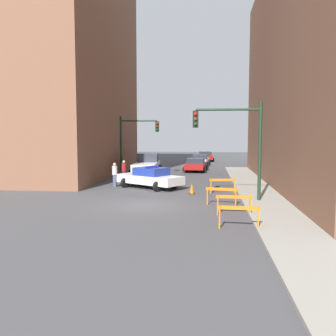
# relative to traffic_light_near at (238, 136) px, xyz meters

# --- Properties ---
(ground_plane) EXTENTS (120.00, 120.00, 0.00)m
(ground_plane) POSITION_rel_traffic_light_near_xyz_m (-4.73, -1.38, -3.53)
(ground_plane) COLOR #424244
(sidewalk_right) EXTENTS (2.40, 44.00, 0.12)m
(sidewalk_right) POSITION_rel_traffic_light_near_xyz_m (1.47, -1.38, -3.47)
(sidewalk_right) COLOR gray
(sidewalk_right) RESTS_ON ground_plane
(building_corner_left) EXTENTS (14.00, 20.00, 22.12)m
(building_corner_left) POSITION_rel_traffic_light_near_xyz_m (-16.73, 12.62, 7.53)
(building_corner_left) COLOR brown
(building_corner_left) RESTS_ON ground_plane
(traffic_light_near) EXTENTS (3.64, 0.35, 5.20)m
(traffic_light_near) POSITION_rel_traffic_light_near_xyz_m (0.00, 0.00, 0.00)
(traffic_light_near) COLOR black
(traffic_light_near) RESTS_ON sidewalk_right
(traffic_light_far) EXTENTS (3.44, 0.35, 5.20)m
(traffic_light_far) POSITION_rel_traffic_light_near_xyz_m (-8.03, 11.94, -0.13)
(traffic_light_far) COLOR black
(traffic_light_far) RESTS_ON ground_plane
(police_car) EXTENTS (4.95, 4.12, 1.52)m
(police_car) POSITION_rel_traffic_light_near_xyz_m (-5.45, 4.66, -2.81)
(police_car) COLOR white
(police_car) RESTS_ON ground_plane
(white_truck) EXTENTS (2.79, 5.48, 1.90)m
(white_truck) POSITION_rel_traffic_light_near_xyz_m (-7.08, 13.29, -2.62)
(white_truck) COLOR silver
(white_truck) RESTS_ON ground_plane
(parked_car_near) EXTENTS (2.49, 4.42, 1.31)m
(parked_car_near) POSITION_rel_traffic_light_near_xyz_m (-2.73, 16.58, -2.86)
(parked_car_near) COLOR maroon
(parked_car_near) RESTS_ON ground_plane
(parked_car_mid) EXTENTS (2.50, 4.43, 1.31)m
(parked_car_mid) POSITION_rel_traffic_light_near_xyz_m (-2.47, 23.23, -2.86)
(parked_car_mid) COLOR silver
(parked_car_mid) RESTS_ON ground_plane
(parked_car_far) EXTENTS (2.49, 4.42, 1.31)m
(parked_car_far) POSITION_rel_traffic_light_near_xyz_m (-1.94, 31.20, -2.86)
(parked_car_far) COLOR maroon
(parked_car_far) RESTS_ON ground_plane
(pedestrian_crossing) EXTENTS (0.51, 0.51, 1.66)m
(pedestrian_crossing) POSITION_rel_traffic_light_near_xyz_m (-7.98, 5.13, -2.67)
(pedestrian_crossing) COLOR #474C66
(pedestrian_crossing) RESTS_ON ground_plane
(pedestrian_corner) EXTENTS (0.51, 0.51, 1.66)m
(pedestrian_corner) POSITION_rel_traffic_light_near_xyz_m (-7.90, 7.65, -2.67)
(pedestrian_corner) COLOR #382D23
(pedestrian_corner) RESTS_ON ground_plane
(barrier_front) EXTENTS (1.60, 0.27, 0.90)m
(barrier_front) POSITION_rel_traffic_light_near_xyz_m (-0.36, -5.95, -2.91)
(barrier_front) COLOR orange
(barrier_front) RESTS_ON ground_plane
(barrier_mid) EXTENTS (1.60, 0.17, 0.90)m
(barrier_mid) POSITION_rel_traffic_light_near_xyz_m (-0.38, -3.40, -2.91)
(barrier_mid) COLOR orange
(barrier_mid) RESTS_ON ground_plane
(barrier_back) EXTENTS (1.59, 0.39, 0.90)m
(barrier_back) POSITION_rel_traffic_light_near_xyz_m (-0.84, -1.08, -2.91)
(barrier_back) COLOR orange
(barrier_back) RESTS_ON ground_plane
(barrier_corner) EXTENTS (1.59, 0.35, 0.90)m
(barrier_corner) POSITION_rel_traffic_light_near_xyz_m (-0.65, 2.90, -2.91)
(barrier_corner) COLOR orange
(barrier_corner) RESTS_ON ground_plane
(traffic_cone) EXTENTS (0.36, 0.36, 0.66)m
(traffic_cone) POSITION_rel_traffic_light_near_xyz_m (-2.51, 2.47, -3.21)
(traffic_cone) COLOR black
(traffic_cone) RESTS_ON ground_plane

